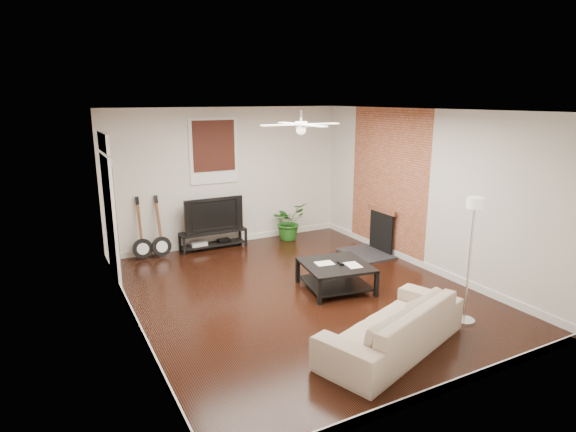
% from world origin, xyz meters
% --- Properties ---
extents(room, '(5.01, 6.01, 2.81)m').
position_xyz_m(room, '(0.00, 0.00, 1.40)').
color(room, black).
rests_on(room, ground).
extents(brick_accent, '(0.02, 2.20, 2.80)m').
position_xyz_m(brick_accent, '(2.49, 1.00, 1.40)').
color(brick_accent, '#9F5633').
rests_on(brick_accent, floor).
extents(fireplace, '(0.80, 1.10, 0.92)m').
position_xyz_m(fireplace, '(2.20, 1.00, 0.46)').
color(fireplace, black).
rests_on(fireplace, floor).
extents(window_back, '(1.00, 0.06, 1.30)m').
position_xyz_m(window_back, '(-0.30, 2.97, 1.95)').
color(window_back, black).
rests_on(window_back, wall_back).
extents(door_left, '(0.08, 1.00, 2.50)m').
position_xyz_m(door_left, '(-2.46, 1.90, 1.25)').
color(door_left, white).
rests_on(door_left, wall_left).
extents(tv_stand, '(1.34, 0.36, 0.37)m').
position_xyz_m(tv_stand, '(-0.45, 2.78, 0.19)').
color(tv_stand, black).
rests_on(tv_stand, floor).
extents(tv, '(1.20, 0.16, 0.69)m').
position_xyz_m(tv, '(-0.45, 2.80, 0.72)').
color(tv, black).
rests_on(tv, tv_stand).
extents(coffee_table, '(1.15, 1.15, 0.42)m').
position_xyz_m(coffee_table, '(0.57, -0.14, 0.21)').
color(coffee_table, black).
rests_on(coffee_table, floor).
extents(sofa, '(2.29, 1.49, 0.62)m').
position_xyz_m(sofa, '(0.14, -2.02, 0.31)').
color(sofa, '#BCA88D').
rests_on(sofa, floor).
extents(floor_lamp, '(0.37, 0.37, 1.74)m').
position_xyz_m(floor_lamp, '(1.49, -1.92, 0.87)').
color(floor_lamp, silver).
rests_on(floor_lamp, floor).
extents(potted_plant, '(0.88, 0.82, 0.79)m').
position_xyz_m(potted_plant, '(1.20, 2.64, 0.40)').
color(potted_plant, '#21611B').
rests_on(potted_plant, floor).
extents(guitar_left, '(0.38, 0.27, 1.20)m').
position_xyz_m(guitar_left, '(-1.85, 2.75, 0.60)').
color(guitar_left, black).
rests_on(guitar_left, floor).
extents(guitar_right, '(0.39, 0.30, 1.20)m').
position_xyz_m(guitar_right, '(-1.50, 2.72, 0.60)').
color(guitar_right, black).
rests_on(guitar_right, floor).
extents(ceiling_fan, '(1.24, 1.24, 0.32)m').
position_xyz_m(ceiling_fan, '(0.00, 0.00, 2.60)').
color(ceiling_fan, white).
rests_on(ceiling_fan, ceiling).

